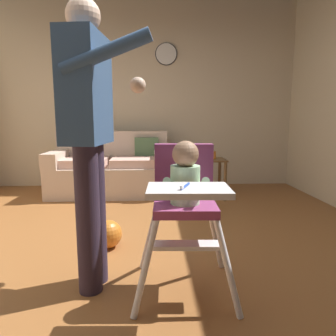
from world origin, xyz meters
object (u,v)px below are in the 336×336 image
(adult_standing, at_px, (89,132))
(toy_ball, at_px, (108,234))
(couch, at_px, (112,169))
(wall_clock, at_px, (166,54))
(side_table, at_px, (210,170))
(sippy_cup, at_px, (213,155))
(high_chair, at_px, (185,190))

(adult_standing, distance_m, toy_ball, 1.02)
(couch, bearing_deg, wall_clock, 121.04)
(couch, relative_size, side_table, 3.12)
(toy_ball, xyz_separation_m, side_table, (1.10, 1.54, 0.27))
(toy_ball, xyz_separation_m, sippy_cup, (1.14, 1.54, 0.46))
(couch, xyz_separation_m, side_table, (1.33, -0.36, 0.05))
(adult_standing, height_order, side_table, adult_standing)
(side_table, xyz_separation_m, sippy_cup, (0.04, 0.00, 0.19))
(side_table, distance_m, sippy_cup, 0.20)
(high_chair, distance_m, side_table, 2.26)
(toy_ball, bearing_deg, wall_clock, 76.62)
(sippy_cup, relative_size, wall_clock, 0.30)
(toy_ball, bearing_deg, side_table, 54.41)
(side_table, bearing_deg, adult_standing, -117.50)
(couch, relative_size, adult_standing, 0.97)
(toy_ball, relative_size, wall_clock, 0.69)
(adult_standing, bearing_deg, side_table, 69.37)
(wall_clock, bearing_deg, sippy_cup, -55.49)
(toy_ball, distance_m, wall_clock, 3.08)
(couch, distance_m, adult_standing, 2.56)
(side_table, relative_size, sippy_cup, 5.20)
(high_chair, relative_size, toy_ball, 4.07)
(couch, bearing_deg, adult_standing, 5.25)
(side_table, bearing_deg, toy_ball, -125.59)
(couch, relative_size, toy_ball, 7.21)
(couch, distance_m, wall_clock, 1.90)
(couch, xyz_separation_m, sippy_cup, (1.37, -0.36, 0.24))
(side_table, bearing_deg, sippy_cup, 0.00)
(couch, height_order, sippy_cup, couch)
(adult_standing, bearing_deg, wall_clock, 86.05)
(adult_standing, relative_size, sippy_cup, 16.81)
(adult_standing, distance_m, side_table, 2.45)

